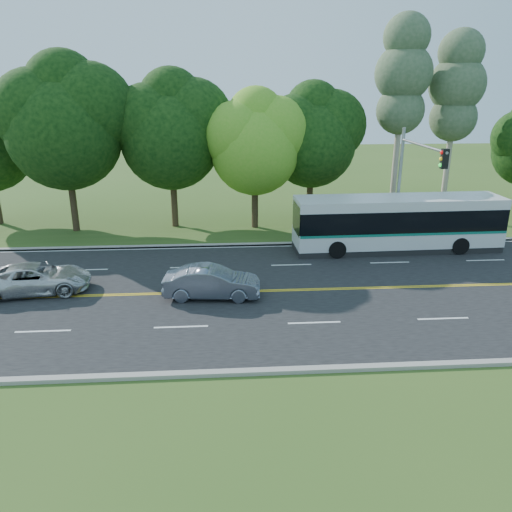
{
  "coord_description": "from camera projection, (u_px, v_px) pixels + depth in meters",
  "views": [
    {
      "loc": [
        -4.2,
        -21.94,
        9.41
      ],
      "look_at": [
        -2.55,
        2.0,
        1.1
      ],
      "focal_mm": 35.0,
      "sensor_mm": 36.0,
      "label": 1
    }
  ],
  "objects": [
    {
      "name": "suv",
      "position": [
        36.0,
        278.0,
        23.54
      ],
      "size": [
        5.22,
        2.91,
        1.38
      ],
      "primitive_type": "imported",
      "rotation": [
        0.0,
        0.0,
        1.7
      ],
      "color": "silver",
      "rests_on": "road"
    },
    {
      "name": "traffic_signal",
      "position": [
        412.0,
        173.0,
        28.03
      ],
      "size": [
        0.42,
        6.1,
        7.0
      ],
      "color": "gray",
      "rests_on": "ground"
    },
    {
      "name": "ground",
      "position": [
        311.0,
        290.0,
        24.04
      ],
      "size": [
        120.0,
        120.0,
        0.0
      ],
      "primitive_type": "plane",
      "color": "#37551C",
      "rests_on": "ground"
    },
    {
      "name": "curb_south",
      "position": [
        347.0,
        368.0,
        17.28
      ],
      "size": [
        60.0,
        0.3,
        0.15
      ],
      "primitive_type": "cube",
      "color": "gray",
      "rests_on": "ground"
    },
    {
      "name": "road",
      "position": [
        311.0,
        290.0,
        24.04
      ],
      "size": [
        60.0,
        14.0,
        0.02
      ],
      "primitive_type": "cube",
      "color": "black",
      "rests_on": "ground"
    },
    {
      "name": "lane_markings",
      "position": [
        310.0,
        289.0,
        24.03
      ],
      "size": [
        57.6,
        13.82,
        0.0
      ],
      "color": "gold",
      "rests_on": "road"
    },
    {
      "name": "transit_bus",
      "position": [
        397.0,
        224.0,
        29.34
      ],
      "size": [
        12.18,
        2.92,
        3.17
      ],
      "rotation": [
        0.0,
        0.0,
        0.02
      ],
      "color": "silver",
      "rests_on": "road"
    },
    {
      "name": "bougainvillea_hedge",
      "position": [
        401.0,
        227.0,
        31.96
      ],
      "size": [
        9.5,
        2.25,
        1.5
      ],
      "color": "maroon",
      "rests_on": "ground"
    },
    {
      "name": "sedan",
      "position": [
        212.0,
        282.0,
        22.97
      ],
      "size": [
        4.53,
        1.88,
        1.46
      ],
      "primitive_type": "imported",
      "rotation": [
        0.0,
        0.0,
        1.49
      ],
      "color": "slate",
      "rests_on": "road"
    },
    {
      "name": "tree_row",
      "position": [
        206.0,
        127.0,
        32.94
      ],
      "size": [
        44.7,
        9.1,
        13.84
      ],
      "color": "black",
      "rests_on": "ground"
    },
    {
      "name": "curb_north",
      "position": [
        291.0,
        244.0,
        30.76
      ],
      "size": [
        60.0,
        0.3,
        0.15
      ],
      "primitive_type": "cube",
      "color": "gray",
      "rests_on": "ground"
    },
    {
      "name": "grass_verge",
      "position": [
        287.0,
        235.0,
        32.51
      ],
      "size": [
        60.0,
        4.0,
        0.1
      ],
      "primitive_type": "cube",
      "color": "#37551C",
      "rests_on": "ground"
    }
  ]
}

